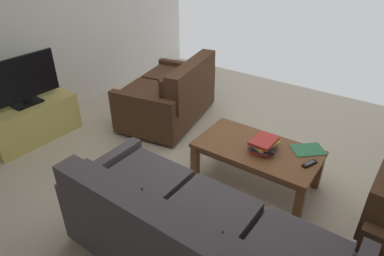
# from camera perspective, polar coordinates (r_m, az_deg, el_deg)

# --- Properties ---
(ground_plane) EXTENTS (4.87, 5.43, 0.01)m
(ground_plane) POSITION_cam_1_polar(r_m,az_deg,el_deg) (3.65, 2.58, -7.04)
(ground_plane) COLOR beige
(wall_right) EXTENTS (0.12, 5.43, 2.55)m
(wall_right) POSITION_cam_1_polar(r_m,az_deg,el_deg) (4.75, -23.83, 16.61)
(wall_right) COLOR white
(wall_right) RESTS_ON ground
(sofa_main) EXTENTS (2.09, 0.90, 0.83)m
(sofa_main) POSITION_cam_1_polar(r_m,az_deg,el_deg) (2.47, 0.58, -18.57)
(sofa_main) COLOR black
(sofa_main) RESTS_ON ground
(loveseat_near) EXTENTS (1.07, 1.43, 0.85)m
(loveseat_near) POSITION_cam_1_polar(r_m,az_deg,el_deg) (4.40, -3.56, 5.52)
(loveseat_near) COLOR black
(loveseat_near) RESTS_ON ground
(coffee_table) EXTENTS (1.16, 0.64, 0.41)m
(coffee_table) POSITION_cam_1_polar(r_m,az_deg,el_deg) (3.34, 10.90, -4.14)
(coffee_table) COLOR brown
(coffee_table) RESTS_ON ground
(tv_stand) EXTENTS (0.46, 1.05, 0.47)m
(tv_stand) POSITION_cam_1_polar(r_m,az_deg,el_deg) (4.47, -25.32, 1.00)
(tv_stand) COLOR #D8C666
(tv_stand) RESTS_ON ground
(flat_tv) EXTENTS (0.21, 0.86, 0.56)m
(flat_tv) POSITION_cam_1_polar(r_m,az_deg,el_deg) (4.26, -26.86, 7.12)
(flat_tv) COLOR black
(flat_tv) RESTS_ON tv_stand
(book_stack) EXTENTS (0.26, 0.30, 0.12)m
(book_stack) POSITION_cam_1_polar(r_m,az_deg,el_deg) (3.25, 11.97, -2.71)
(book_stack) COLOR #C63833
(book_stack) RESTS_ON coffee_table
(tv_remote) EXTENTS (0.10, 0.16, 0.02)m
(tv_remote) POSITION_cam_1_polar(r_m,az_deg,el_deg) (3.19, 19.19, -5.71)
(tv_remote) COLOR black
(tv_remote) RESTS_ON coffee_table
(loose_magazine) EXTENTS (0.36, 0.35, 0.01)m
(loose_magazine) POSITION_cam_1_polar(r_m,az_deg,el_deg) (3.39, 18.96, -3.48)
(loose_magazine) COLOR #337F51
(loose_magazine) RESTS_ON coffee_table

